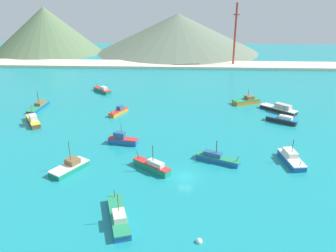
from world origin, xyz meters
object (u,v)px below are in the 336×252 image
at_px(fishing_boat_2, 217,158).
at_px(fishing_boat_5, 119,216).
at_px(fishing_boat_10, 247,101).
at_px(buoy_0, 199,241).
at_px(fishing_boat_12, 33,120).
at_px(fishing_boat_4, 103,90).
at_px(radio_tower, 235,35).
at_px(fishing_boat_3, 282,120).
at_px(fishing_boat_7, 122,140).
at_px(fishing_boat_1, 39,106).
at_px(fishing_boat_6, 152,166).
at_px(fishing_boat_8, 70,167).
at_px(fishing_boat_11, 291,158).
at_px(fishing_boat_13, 280,109).
at_px(fishing_boat_0, 119,111).

height_order(fishing_boat_2, fishing_boat_5, fishing_boat_5).
relative_size(fishing_boat_10, buoy_0, 9.91).
bearing_deg(buoy_0, fishing_boat_10, 74.97).
relative_size(fishing_boat_5, fishing_boat_12, 1.21).
bearing_deg(fishing_boat_5, fishing_boat_4, 104.73).
relative_size(fishing_boat_10, radio_tower, 0.33).
height_order(fishing_boat_4, radio_tower, radio_tower).
bearing_deg(radio_tower, fishing_boat_3, -86.66).
height_order(fishing_boat_4, fishing_boat_7, fishing_boat_7).
bearing_deg(fishing_boat_1, fishing_boat_6, -43.79).
distance_m(fishing_boat_5, fishing_boat_8, 19.80).
distance_m(fishing_boat_5, fishing_boat_12, 49.97).
xyz_separation_m(fishing_boat_3, fishing_boat_10, (-6.86, 16.36, -0.01)).
bearing_deg(fishing_boat_5, fishing_boat_10, 63.67).
height_order(fishing_boat_6, fishing_boat_8, fishing_boat_8).
relative_size(fishing_boat_1, fishing_boat_10, 1.19).
height_order(fishing_boat_1, fishing_boat_11, fishing_boat_1).
xyz_separation_m(fishing_boat_1, fishing_boat_2, (50.97, -31.96, 0.14)).
xyz_separation_m(fishing_boat_6, fishing_boat_13, (34.31, 36.54, 0.02)).
height_order(fishing_boat_2, fishing_boat_7, fishing_boat_7).
bearing_deg(fishing_boat_4, fishing_boat_2, -54.54).
relative_size(fishing_boat_6, buoy_0, 8.75).
height_order(fishing_boat_4, fishing_boat_6, fishing_boat_6).
height_order(fishing_boat_0, fishing_boat_10, fishing_boat_10).
bearing_deg(fishing_boat_2, fishing_boat_13, 56.77).
relative_size(fishing_boat_7, fishing_boat_8, 0.84).
height_order(fishing_boat_1, fishing_boat_3, fishing_boat_1).
bearing_deg(fishing_boat_5, fishing_boat_3, 50.09).
height_order(fishing_boat_3, buoy_0, fishing_boat_3).
bearing_deg(fishing_boat_1, fishing_boat_0, -8.27).
height_order(fishing_boat_3, fishing_boat_5, fishing_boat_5).
bearing_deg(fishing_boat_10, fishing_boat_11, -85.92).
xyz_separation_m(fishing_boat_8, fishing_boat_12, (-17.74, 24.43, 0.18)).
bearing_deg(fishing_boat_13, fishing_boat_2, -123.23).
relative_size(fishing_boat_0, radio_tower, 0.26).
bearing_deg(fishing_boat_2, fishing_boat_3, 50.02).
bearing_deg(fishing_boat_12, fishing_boat_1, 105.87).
height_order(fishing_boat_4, fishing_boat_10, fishing_boat_10).
xyz_separation_m(fishing_boat_11, fishing_boat_12, (-62.90, 18.76, 0.09)).
bearing_deg(buoy_0, fishing_boat_13, 65.74).
height_order(fishing_boat_11, buoy_0, fishing_boat_11).
relative_size(fishing_boat_3, fishing_boat_4, 1.02).
bearing_deg(fishing_boat_11, buoy_0, -128.45).
xyz_separation_m(fishing_boat_2, fishing_boat_3, (19.60, 23.38, 0.04)).
bearing_deg(fishing_boat_0, fishing_boat_2, -47.58).
bearing_deg(fishing_boat_6, fishing_boat_1, 136.21).
distance_m(fishing_boat_3, fishing_boat_8, 56.88).
relative_size(fishing_boat_6, fishing_boat_13, 0.83).
xyz_separation_m(fishing_boat_0, fishing_boat_6, (12.71, -32.59, 0.19)).
bearing_deg(fishing_boat_2, fishing_boat_7, 159.59).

